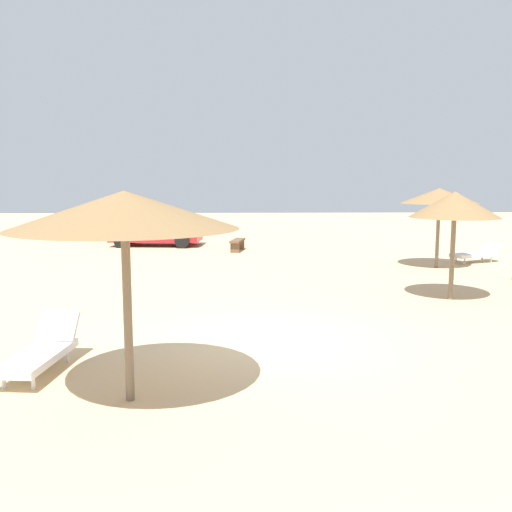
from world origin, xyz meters
name	(u,v)px	position (x,y,z in m)	size (l,w,h in m)	color
ground_plane	(261,343)	(0.00, 0.00, 0.00)	(80.00, 80.00, 0.00)	#D1B284
parasol_0	(124,211)	(-1.91, -2.63, 2.58)	(3.01, 3.01, 2.84)	#75604C
parasol_1	(439,196)	(6.34, 8.61, 2.43)	(2.56, 2.56, 2.69)	#75604C
parasol_5	(455,205)	(4.90, 3.59, 2.36)	(2.20, 2.20, 2.69)	#75604C
lounger_0	(41,351)	(-3.51, -1.44, 0.32)	(0.83, 1.91, 0.80)	white
lounger_1	(477,254)	(8.23, 9.76, 0.31)	(2.01, 1.23, 0.67)	white
bench_0	(238,243)	(-0.43, 13.25, 0.35)	(0.69, 1.55, 0.49)	brown
parked_car	(155,228)	(-4.16, 15.30, 0.82)	(4.14, 2.27, 1.72)	#B21E23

